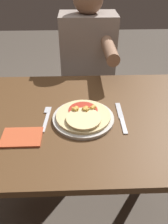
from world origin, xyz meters
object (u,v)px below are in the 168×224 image
object	(u,v)px
pizza	(84,116)
person_diner	(88,63)
dining_table	(83,135)
plate	(84,118)
fork	(47,117)
knife	(121,118)

from	to	relation	value
pizza	person_diner	xyz separation A→B (m)	(0.05, 0.69, -0.07)
dining_table	pizza	distance (m)	0.15
dining_table	person_diner	size ratio (longest dim) A/B	0.98
pizza	plate	bearing A→B (deg)	86.52
dining_table	plate	size ratio (longest dim) A/B	4.50
dining_table	pizza	size ratio (longest dim) A/B	5.11
plate	fork	world-z (taller)	plate
pizza	person_diner	world-z (taller)	person_diner
fork	knife	xyz separation A→B (m)	(0.33, -0.02, -0.00)
pizza	fork	xyz separation A→B (m)	(-0.16, 0.02, -0.02)
person_diner	plate	bearing A→B (deg)	-94.36
fork	person_diner	bearing A→B (deg)	71.99
fork	pizza	bearing A→B (deg)	-8.59
plate	fork	xyz separation A→B (m)	(-0.16, 0.02, -0.00)
plate	pizza	xyz separation A→B (m)	(-0.00, -0.01, 0.02)
knife	person_diner	bearing A→B (deg)	99.31
plate	person_diner	world-z (taller)	person_diner
dining_table	pizza	world-z (taller)	pizza
dining_table	knife	distance (m)	0.21
fork	person_diner	world-z (taller)	person_diner
pizza	fork	distance (m)	0.17
dining_table	fork	world-z (taller)	fork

